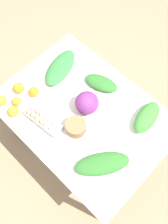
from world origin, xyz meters
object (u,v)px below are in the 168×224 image
object	(u,v)px
greens_bunch_dandelion	(60,67)
greens_bunch_chard	(147,117)
greens_bunch_kale	(102,164)
egg_carton	(43,120)
greens_bunch_scallion	(101,83)
orange_0	(17,101)
cabbage_purple	(87,103)
orange_2	(34,92)
paper_bag	(76,127)
orange_3	(19,88)
orange_4	(1,101)
orange_1	(13,111)

from	to	relation	value
greens_bunch_dandelion	greens_bunch_chard	distance (m)	0.77
greens_bunch_kale	egg_carton	bearing A→B (deg)	-172.89
greens_bunch_chard	greens_bunch_scallion	bearing A→B (deg)	-178.71
egg_carton	orange_0	bearing A→B (deg)	-178.05
egg_carton	greens_bunch_dandelion	world-z (taller)	egg_carton
egg_carton	greens_bunch_chard	distance (m)	0.74
cabbage_purple	greens_bunch_scallion	world-z (taller)	cabbage_purple
cabbage_purple	greens_bunch_kale	xyz separation A→B (m)	(0.37, -0.23, -0.05)
orange_2	greens_bunch_kale	bearing A→B (deg)	-3.24
cabbage_purple	paper_bag	distance (m)	0.19
orange_3	orange_4	distance (m)	0.16
egg_carton	orange_4	bearing A→B (deg)	-167.55
greens_bunch_dandelion	greens_bunch_kale	world-z (taller)	greens_bunch_dandelion
greens_bunch_kale	orange_3	distance (m)	0.84
orange_0	orange_3	size ratio (longest dim) A/B	0.86
greens_bunch_scallion	orange_2	world-z (taller)	orange_2
greens_bunch_chard	paper_bag	bearing A→B (deg)	-127.27
cabbage_purple	greens_bunch_chard	world-z (taller)	cabbage_purple
greens_bunch_scallion	orange_1	xyz separation A→B (m)	(-0.29, -0.62, 0.01)
cabbage_purple	orange_3	xyz separation A→B (m)	(-0.47, -0.25, -0.04)
cabbage_purple	orange_1	world-z (taller)	cabbage_purple
egg_carton	greens_bunch_scallion	bearing A→B (deg)	74.47
egg_carton	orange_0	distance (m)	0.25
orange_3	greens_bunch_chard	bearing A→B (deg)	29.69
cabbage_purple	paper_bag	world-z (taller)	cabbage_purple
orange_1	orange_2	xyz separation A→B (m)	(-0.02, 0.21, -0.00)
cabbage_purple	egg_carton	distance (m)	0.33
greens_bunch_dandelion	orange_3	distance (m)	0.36
paper_bag	greens_bunch_scallion	xyz separation A→B (m)	(-0.12, 0.39, -0.02)
greens_bunch_kale	greens_bunch_scallion	bearing A→B (deg)	133.13
paper_bag	greens_bunch_scallion	world-z (taller)	paper_bag
cabbage_purple	orange_4	xyz separation A→B (m)	(-0.48, -0.41, -0.05)
greens_bunch_chard	orange_0	xyz separation A→B (m)	(-0.77, -0.56, -0.01)
paper_bag	greens_bunch_kale	distance (m)	0.31
orange_4	orange_1	bearing A→B (deg)	2.81
paper_bag	orange_4	xyz separation A→B (m)	(-0.54, -0.23, -0.01)
orange_2	greens_bunch_chard	bearing A→B (deg)	29.77
greens_bunch_dandelion	orange_1	xyz separation A→B (m)	(0.04, -0.50, 0.01)
greens_bunch_scallion	greens_bunch_dandelion	distance (m)	0.35
orange_0	cabbage_purple	bearing A→B (deg)	39.88
greens_bunch_dandelion	greens_bunch_chard	bearing A→B (deg)	9.74
orange_1	orange_2	bearing A→B (deg)	94.78
cabbage_purple	orange_0	distance (m)	0.52
greens_bunch_kale	orange_4	world-z (taller)	orange_4
cabbage_purple	egg_carton	bearing A→B (deg)	-116.09
greens_bunch_kale	greens_bunch_chard	bearing A→B (deg)	89.58
cabbage_purple	orange_1	size ratio (longest dim) A/B	2.08
greens_bunch_scallion	orange_3	bearing A→B (deg)	-131.38
paper_bag	greens_bunch_chard	distance (m)	0.51
cabbage_purple	orange_0	size ratio (longest dim) A/B	2.40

